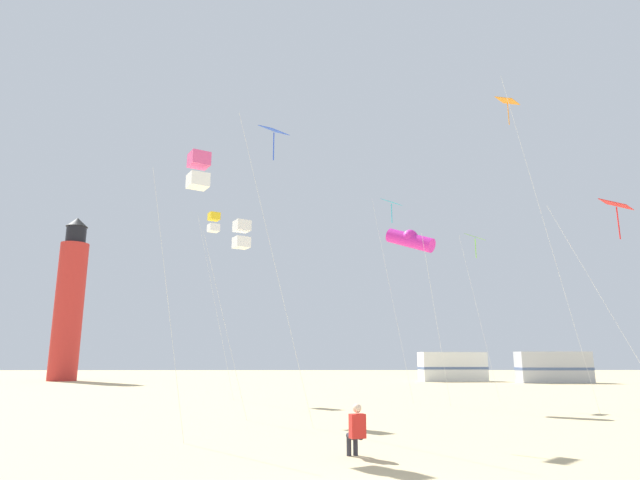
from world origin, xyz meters
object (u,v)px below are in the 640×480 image
kite_diamond_scarlet (616,212)px  kite_box_white (242,235)px  kite_diamond_lime (475,243)px  kite_diamond_orange (511,114)px  rv_van_silver (553,367)px  kite_flyer_standing (356,429)px  kite_box_gold (214,223)px  kite_diamond_cyan (391,210)px  kite_box_rainbow (198,171)px  kite_tube_magenta (410,240)px  rv_van_white (452,367)px  lighthouse_distant (69,302)px  kite_diamond_blue (274,141)px

kite_diamond_scarlet → kite_box_white: bearing=161.0°
kite_diamond_lime → kite_diamond_orange: kite_diamond_orange is taller
rv_van_silver → kite_diamond_orange: bearing=-112.7°
kite_flyer_standing → kite_diamond_orange: size_ratio=0.08×
kite_diamond_lime → kite_box_gold: bearing=173.4°
kite_diamond_cyan → rv_van_silver: (17.95, 21.80, -8.82)m
kite_flyer_standing → kite_diamond_lime: bearing=-133.0°
kite_diamond_lime → kite_box_gold: size_ratio=0.85×
kite_box_rainbow → kite_diamond_orange: bearing=27.6°
kite_diamond_lime → kite_diamond_scarlet: bearing=-85.4°
kite_flyer_standing → kite_box_rainbow: bearing=-53.7°
kite_tube_magenta → kite_box_gold: (-10.58, 5.41, 2.18)m
kite_diamond_cyan → rv_van_white: (9.59, 25.57, -8.82)m
kite_tube_magenta → rv_van_white: bearing=72.2°
kite_box_gold → lighthouse_distant: lighthouse_distant is taller
kite_diamond_scarlet → kite_diamond_blue: (-11.57, 1.83, 3.19)m
kite_diamond_cyan → kite_box_gold: bearing=167.7°
kite_box_rainbow → kite_box_white: bearing=82.6°
kite_diamond_scarlet → kite_tube_magenta: size_ratio=0.87×
rv_van_white → kite_diamond_blue: bearing=-118.4°
kite_diamond_blue → kite_diamond_lime: kite_diamond_blue is taller
kite_diamond_blue → kite_tube_magenta: (6.25, 6.56, -2.31)m
rv_van_silver → lighthouse_distant: bearing=176.3°
kite_diamond_scarlet → kite_diamond_cyan: bearing=116.2°
kite_flyer_standing → kite_diamond_scarlet: 11.97m
rv_van_silver → kite_box_rainbow: bearing=-124.3°
kite_flyer_standing → kite_diamond_scarlet: size_ratio=0.16×
kite_box_rainbow → kite_diamond_cyan: size_ratio=0.78×
kite_flyer_standing → rv_van_silver: (21.40, 37.80, 0.78)m
kite_diamond_scarlet → kite_tube_magenta: (-5.31, 8.39, 0.89)m
lighthouse_distant → kite_tube_magenta: bearing=-45.7°
kite_diamond_lime → kite_flyer_standing: bearing=-116.3°
kite_diamond_blue → kite_diamond_lime: bearing=44.1°
kite_diamond_lime → kite_diamond_cyan: size_ratio=0.83×
kite_box_white → rv_van_white: kite_box_white is taller
kite_flyer_standing → kite_diamond_cyan: bearing=-118.8°
kite_tube_magenta → kite_diamond_cyan: (-0.38, 3.18, 2.38)m
rv_van_silver → kite_diamond_lime: bearing=-119.1°
kite_diamond_blue → lighthouse_distant: 43.70m
kite_box_gold → kite_flyer_standing: bearing=-69.7°
kite_box_white → kite_diamond_lime: kite_diamond_lime is taller
kite_box_white → rv_van_white: 37.23m
kite_box_gold → rv_van_white: 31.79m
kite_diamond_lime → lighthouse_distant: 43.14m
kite_box_rainbow → kite_tube_magenta: bearing=48.1°
lighthouse_distant → rv_van_white: lighthouse_distant is taller
kite_flyer_standing → kite_diamond_blue: 11.65m
kite_box_white → kite_box_gold: bearing=107.2°
kite_flyer_standing → rv_van_white: (13.04, 41.57, 0.78)m
kite_box_white → kite_box_rainbow: (-0.71, -5.44, 0.80)m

